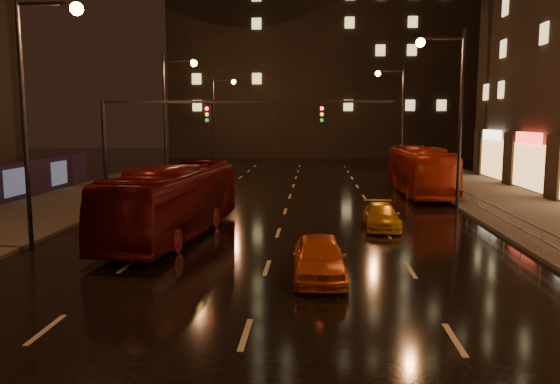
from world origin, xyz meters
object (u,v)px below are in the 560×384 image
bus_red (174,201)px  taxi_far (381,216)px  bus_curb (420,171)px  taxi_near (319,257)px

bus_red → taxi_far: size_ratio=2.86×
bus_red → taxi_far: bearing=20.8°
bus_curb → taxi_far: size_ratio=2.96×
bus_red → taxi_near: bearing=-37.7°
bus_curb → bus_red: bearing=-132.8°
bus_red → bus_curb: 20.04m
bus_curb → taxi_near: 22.12m
bus_curb → taxi_near: bus_curb is taller
bus_red → taxi_far: 9.83m
bus_curb → taxi_near: bearing=-109.0°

